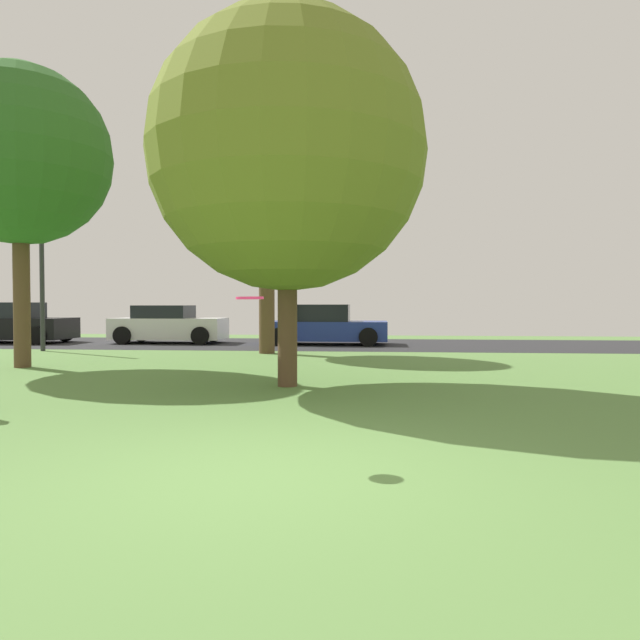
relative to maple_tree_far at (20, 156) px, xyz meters
name	(u,v)px	position (x,y,z in m)	size (l,w,h in m)	color
ground_plane	(260,472)	(7.02, -7.74, -4.80)	(44.00, 44.00, 0.00)	#5B8442
road_strip	(347,344)	(7.02, 8.26, -4.79)	(44.00, 6.40, 0.01)	#28282B
maple_tree_far	(20,156)	(0.00, 0.00, 0.00)	(4.05, 4.05, 6.84)	brown
oak_tree_left	(267,192)	(4.86, 4.26, -0.11)	(3.39, 3.39, 6.44)	brown
birch_tree_lone	(287,153)	(6.47, -2.47, -0.71)	(4.85, 4.85, 6.52)	brown
frisbee_disc	(250,298)	(6.80, -7.11, -3.28)	(0.29, 0.29, 0.03)	#EA2D6B
parked_car_black	(14,324)	(-5.36, 8.00, -4.12)	(4.10, 2.12, 1.49)	black
parked_car_white	(168,326)	(0.44, 8.32, -4.15)	(4.05, 1.93, 1.39)	white
parked_car_blue	(325,326)	(6.22, 8.16, -4.15)	(4.31, 2.06, 1.42)	#233893
street_lamp_post	(42,278)	(-2.14, 4.46, -2.55)	(0.14, 0.14, 4.50)	#2D2D33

